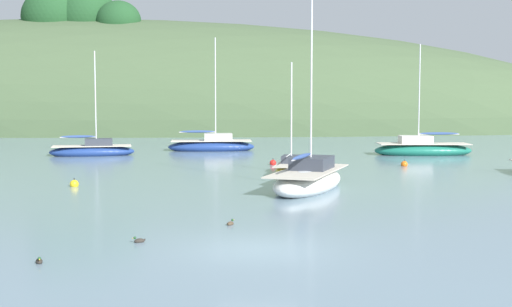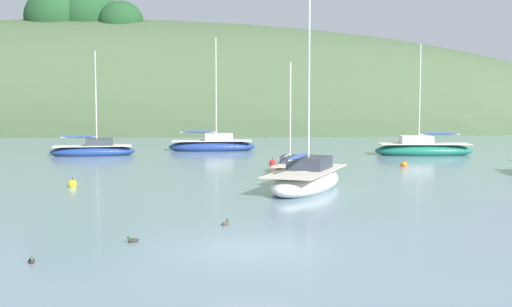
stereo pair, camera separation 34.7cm
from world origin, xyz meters
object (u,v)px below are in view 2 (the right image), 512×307
(sailboat_yellow_far, at_px, (290,168))
(duck_lone_left, at_px, (225,223))
(mooring_buoy_inner, at_px, (72,184))
(duck_straggler, at_px, (32,261))
(sailboat_red_portside, at_px, (213,145))
(duck_trailing, at_px, (133,240))
(mooring_buoy_outer, at_px, (404,164))
(sailboat_orange_cutter, at_px, (423,149))
(sailboat_navy_dinghy, at_px, (93,150))
(mooring_buoy_channel, at_px, (272,163))
(sailboat_cream_ketch, at_px, (307,180))

(sailboat_yellow_far, distance_m, duck_lone_left, 16.70)
(mooring_buoy_inner, xyz_separation_m, duck_straggler, (3.29, -15.87, -0.07))
(sailboat_red_portside, bearing_deg, mooring_buoy_inner, -103.22)
(duck_trailing, relative_size, duck_straggler, 0.98)
(sailboat_red_portside, relative_size, mooring_buoy_outer, 18.07)
(sailboat_orange_cutter, distance_m, mooring_buoy_inner, 29.24)
(sailboat_orange_cutter, xyz_separation_m, duck_trailing, (-16.69, -32.20, -0.40))
(sailboat_navy_dinghy, xyz_separation_m, sailboat_yellow_far, (14.75, -12.32, -0.08))
(sailboat_yellow_far, bearing_deg, mooring_buoy_channel, 100.44)
(sailboat_cream_ketch, distance_m, sailboat_orange_cutter, 22.46)
(sailboat_red_portside, height_order, mooring_buoy_inner, sailboat_red_portside)
(duck_trailing, bearing_deg, mooring_buoy_inner, 112.79)
(mooring_buoy_channel, relative_size, duck_lone_left, 1.35)
(mooring_buoy_inner, relative_size, duck_straggler, 1.30)
(duck_straggler, bearing_deg, duck_trailing, 49.35)
(sailboat_navy_dinghy, distance_m, mooring_buoy_inner, 18.73)
(sailboat_orange_cutter, relative_size, duck_straggler, 21.48)
(sailboat_red_portside, distance_m, duck_trailing, 36.46)
(sailboat_orange_cutter, bearing_deg, duck_straggler, -118.55)
(duck_lone_left, height_order, duck_straggler, same)
(mooring_buoy_outer, bearing_deg, sailboat_cream_ketch, -122.66)
(sailboat_navy_dinghy, xyz_separation_m, mooring_buoy_outer, (22.41, -8.20, -0.28))
(sailboat_red_portside, xyz_separation_m, mooring_buoy_outer, (13.46, -13.02, -0.32))
(mooring_buoy_channel, bearing_deg, duck_trailing, -101.07)
(mooring_buoy_inner, bearing_deg, mooring_buoy_outer, 28.34)
(sailboat_yellow_far, distance_m, duck_straggler, 23.36)
(sailboat_yellow_far, distance_m, mooring_buoy_inner, 12.80)
(sailboat_red_portside, height_order, duck_trailing, sailboat_red_portside)
(sailboat_yellow_far, relative_size, sailboat_red_portside, 0.69)
(mooring_buoy_channel, bearing_deg, sailboat_navy_dinghy, 152.24)
(sailboat_orange_cutter, height_order, mooring_buoy_channel, sailboat_orange_cutter)
(sailboat_cream_ketch, distance_m, mooring_buoy_channel, 12.13)
(sailboat_red_portside, bearing_deg, sailboat_navy_dinghy, -151.67)
(duck_trailing, bearing_deg, sailboat_red_portside, 90.16)
(sailboat_cream_ketch, distance_m, mooring_buoy_inner, 11.83)
(mooring_buoy_channel, xyz_separation_m, duck_trailing, (-4.77, -24.36, -0.07))
(sailboat_orange_cutter, height_order, duck_trailing, sailboat_orange_cutter)
(sailboat_yellow_far, xyz_separation_m, sailboat_orange_cutter, (11.00, 12.89, 0.14))
(sailboat_red_portside, bearing_deg, sailboat_orange_cutter, -14.23)
(duck_lone_left, bearing_deg, sailboat_cream_ketch, 69.62)
(duck_lone_left, xyz_separation_m, duck_straggler, (-4.99, -5.52, 0.00))
(sailboat_orange_cutter, xyz_separation_m, duck_straggler, (-18.96, -34.84, -0.40))
(sailboat_navy_dinghy, distance_m, sailboat_red_portside, 10.16)
(mooring_buoy_inner, distance_m, duck_lone_left, 13.26)
(sailboat_yellow_far, distance_m, duck_trailing, 20.14)
(sailboat_orange_cutter, distance_m, duck_straggler, 39.67)
(sailboat_yellow_far, relative_size, mooring_buoy_channel, 12.48)
(sailboat_orange_cutter, bearing_deg, sailboat_navy_dinghy, -178.74)
(mooring_buoy_outer, bearing_deg, duck_lone_left, -117.35)
(sailboat_navy_dinghy, height_order, sailboat_yellow_far, sailboat_navy_dinghy)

